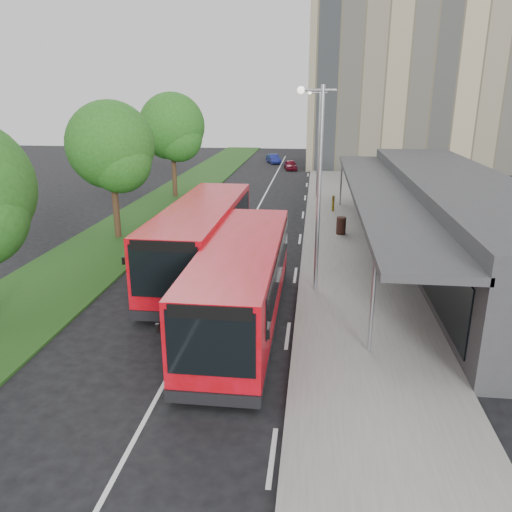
{
  "coord_description": "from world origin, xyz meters",
  "views": [
    {
      "loc": [
        4.03,
        -17.29,
        7.78
      ],
      "look_at": [
        1.74,
        1.99,
        1.5
      ],
      "focal_mm": 35.0,
      "sensor_mm": 36.0,
      "label": 1
    }
  ],
  "objects": [
    {
      "name": "kerb_dashes",
      "position": [
        3.3,
        19.0,
        0.01
      ],
      "size": [
        0.12,
        56.0,
        0.01
      ],
      "color": "silver",
      "rests_on": "ground"
    },
    {
      "name": "tree_far",
      "position": [
        -7.01,
        21.05,
        5.19
      ],
      "size": [
        5.0,
        5.0,
        8.04
      ],
      "color": "#352415",
      "rests_on": "ground"
    },
    {
      "name": "car_near",
      "position": [
        1.32,
        37.49,
        0.53
      ],
      "size": [
        1.72,
        3.24,
        1.05
      ],
      "primitive_type": "imported",
      "rotation": [
        0.0,
        0.0,
        0.16
      ],
      "color": "maroon",
      "rests_on": "ground"
    },
    {
      "name": "grass_verge",
      "position": [
        -7.0,
        20.0,
        0.05
      ],
      "size": [
        5.0,
        80.0,
        0.1
      ],
      "primitive_type": "cube",
      "color": "#194817",
      "rests_on": "ground"
    },
    {
      "name": "lamp_post_far",
      "position": [
        4.12,
        22.0,
        4.72
      ],
      "size": [
        1.44,
        0.28,
        8.0
      ],
      "color": "#96999F",
      "rests_on": "pavement"
    },
    {
      "name": "bollard",
      "position": [
        5.33,
        16.77,
        0.68
      ],
      "size": [
        0.2,
        0.2,
        1.07
      ],
      "primitive_type": "cylinder",
      "rotation": [
        0.0,
        0.0,
        -0.18
      ],
      "color": "gold",
      "rests_on": "pavement"
    },
    {
      "name": "tree_mid",
      "position": [
        -7.01,
        9.05,
        4.9
      ],
      "size": [
        4.72,
        4.72,
        7.59
      ],
      "color": "#352415",
      "rests_on": "ground"
    },
    {
      "name": "litter_bin",
      "position": [
        5.61,
        10.83,
        0.64
      ],
      "size": [
        0.6,
        0.6,
        0.98
      ],
      "primitive_type": "cylinder",
      "rotation": [
        0.0,
        0.0,
        -0.11
      ],
      "color": "#341B15",
      "rests_on": "pavement"
    },
    {
      "name": "bus_second",
      "position": [
        -0.88,
        3.7,
        1.64
      ],
      "size": [
        3.07,
        11.34,
        3.2
      ],
      "rotation": [
        0.0,
        0.0,
        -0.01
      ],
      "color": "red",
      "rests_on": "ground"
    },
    {
      "name": "office_block",
      "position": [
        14.0,
        42.0,
        9.0
      ],
      "size": [
        22.0,
        12.0,
        18.0
      ],
      "primitive_type": "cube",
      "color": "tan",
      "rests_on": "ground"
    },
    {
      "name": "lamp_post_near",
      "position": [
        4.12,
        2.0,
        4.72
      ],
      "size": [
        1.44,
        0.28,
        8.0
      ],
      "color": "#96999F",
      "rests_on": "pavement"
    },
    {
      "name": "lane_centre_line",
      "position": [
        0.0,
        15.0,
        0.01
      ],
      "size": [
        0.12,
        70.0,
        0.01
      ],
      "primitive_type": "cube",
      "color": "silver",
      "rests_on": "ground"
    },
    {
      "name": "ground",
      "position": [
        0.0,
        0.0,
        0.0
      ],
      "size": [
        120.0,
        120.0,
        0.0
      ],
      "primitive_type": "plane",
      "color": "black",
      "rests_on": "ground"
    },
    {
      "name": "car_far",
      "position": [
        -1.01,
        42.72,
        0.53
      ],
      "size": [
        2.13,
        3.39,
        1.05
      ],
      "primitive_type": "imported",
      "rotation": [
        0.0,
        0.0,
        0.34
      ],
      "color": "navy",
      "rests_on": "ground"
    },
    {
      "name": "station_building",
      "position": [
        10.86,
        8.0,
        2.04
      ],
      "size": [
        7.7,
        26.0,
        4.0
      ],
      "color": "#323235",
      "rests_on": "ground"
    },
    {
      "name": "bus_main",
      "position": [
        1.63,
        -1.26,
        1.54
      ],
      "size": [
        2.88,
        10.62,
        3.0
      ],
      "rotation": [
        0.0,
        0.0,
        -0.0
      ],
      "color": "red",
      "rests_on": "ground"
    },
    {
      "name": "pavement",
      "position": [
        6.0,
        20.0,
        0.07
      ],
      "size": [
        5.0,
        80.0,
        0.15
      ],
      "primitive_type": "cube",
      "color": "gray",
      "rests_on": "ground"
    }
  ]
}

